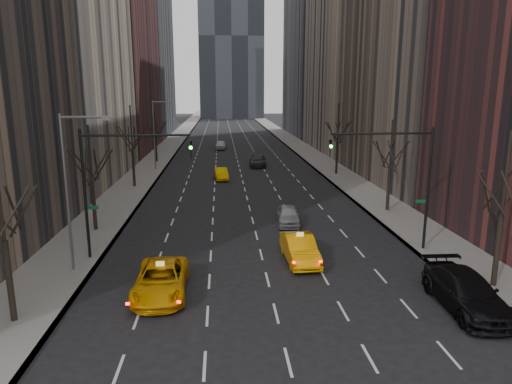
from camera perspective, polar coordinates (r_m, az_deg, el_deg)
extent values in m
plane|color=black|center=(19.03, 4.05, -20.43)|extent=(400.00, 400.00, 0.00)
cube|color=slate|center=(86.94, -10.89, 5.52)|extent=(4.50, 320.00, 0.15)
cube|color=slate|center=(87.64, 5.32, 5.75)|extent=(4.50, 320.00, 0.15)
cube|color=brown|center=(84.77, -18.47, 19.83)|extent=(14.00, 28.00, 44.00)
cube|color=slate|center=(115.08, -14.97, 21.97)|extent=(14.00, 30.00, 60.00)
cube|color=#BCAC90|center=(84.59, 13.11, 22.20)|extent=(14.00, 28.00, 50.00)
cube|color=slate|center=(114.87, 8.29, 21.75)|extent=(14.00, 30.00, 58.00)
cylinder|color=black|center=(23.47, -28.44, -9.78)|extent=(0.28, 0.28, 3.78)
cylinder|color=black|center=(23.24, -28.07, -1.87)|extent=(0.42, 1.80, 2.52)
cylinder|color=black|center=(22.49, -27.08, -2.21)|extent=(1.74, 0.72, 2.52)
cylinder|color=black|center=(21.80, -28.28, -2.77)|extent=(1.46, 1.25, 2.52)
cylinder|color=black|center=(36.09, -19.58, -1.69)|extent=(0.28, 0.28, 3.57)
cylinder|color=black|center=(35.38, -20.05, 4.46)|extent=(0.16, 0.16, 4.25)
cylinder|color=black|center=(36.28, -19.36, 3.26)|extent=(0.42, 1.80, 2.52)
cylinder|color=black|center=(35.58, -18.56, 3.15)|extent=(1.74, 0.72, 2.52)
cylinder|color=black|center=(34.81, -19.13, 2.92)|extent=(1.46, 1.25, 2.52)
cylinder|color=black|center=(34.75, -20.54, 2.79)|extent=(0.42, 1.80, 2.52)
cylinder|color=black|center=(35.46, -21.32, 2.91)|extent=(1.74, 0.72, 2.52)
cylinder|color=black|center=(36.22, -20.72, 3.15)|extent=(1.46, 1.25, 2.52)
cylinder|color=black|center=(51.34, -15.06, 2.91)|extent=(0.28, 0.28, 3.99)
cylinder|color=black|center=(50.83, -15.34, 7.77)|extent=(0.16, 0.16, 4.75)
cylinder|color=black|center=(51.73, -14.93, 6.59)|extent=(0.42, 1.80, 2.52)
cylinder|color=black|center=(51.07, -14.31, 6.55)|extent=(1.74, 0.72, 2.52)
cylinder|color=black|center=(50.27, -14.64, 6.44)|extent=(1.46, 1.25, 2.52)
cylinder|color=black|center=(50.13, -15.61, 6.37)|extent=(0.42, 1.80, 2.52)
cylinder|color=black|center=(50.80, -16.23, 6.41)|extent=(1.74, 0.72, 2.52)
cylinder|color=black|center=(51.59, -15.88, 6.52)|extent=(1.46, 1.25, 2.52)
cylinder|color=black|center=(68.97, -12.36, 5.15)|extent=(0.28, 0.28, 3.36)
cylinder|color=black|center=(68.62, -12.51, 8.20)|extent=(0.16, 0.16, 4.00)
cylinder|color=black|center=(69.49, -12.26, 7.62)|extent=(0.42, 1.80, 2.52)
cylinder|color=black|center=(68.86, -11.77, 7.60)|extent=(1.74, 0.72, 2.52)
cylinder|color=black|center=(68.04, -11.99, 7.53)|extent=(1.46, 1.25, 2.52)
cylinder|color=black|center=(67.86, -12.70, 7.49)|extent=(0.42, 1.80, 2.52)
cylinder|color=black|center=(68.50, -13.19, 7.51)|extent=(1.74, 0.72, 2.52)
cylinder|color=black|center=(69.31, -12.96, 7.58)|extent=(1.46, 1.25, 2.52)
cylinder|color=black|center=(27.44, 27.91, -6.60)|extent=(0.28, 0.28, 3.78)
cylinder|color=black|center=(26.49, 28.82, 1.92)|extent=(0.16, 0.16, 4.50)
cylinder|color=black|center=(27.44, 27.91, 0.16)|extent=(0.42, 1.80, 2.52)
cylinder|color=black|center=(25.89, 29.32, -0.66)|extent=(0.42, 1.80, 2.52)
cylinder|color=black|center=(25.99, 27.44, -0.41)|extent=(1.74, 0.72, 2.52)
cylinder|color=black|center=(26.77, 26.78, 0.00)|extent=(1.46, 1.25, 2.52)
cylinder|color=black|center=(41.33, 16.20, 0.28)|extent=(0.28, 0.28, 3.57)
cylinder|color=black|center=(40.71, 16.53, 5.67)|extent=(0.16, 0.16, 4.25)
cylinder|color=black|center=(41.66, 16.24, 4.59)|extent=(0.42, 1.80, 2.52)
cylinder|color=black|center=(41.38, 17.36, 4.47)|extent=(1.74, 0.72, 2.52)
cylinder|color=black|center=(40.55, 17.60, 4.30)|extent=(1.46, 1.25, 2.52)
cylinder|color=black|center=(39.98, 16.68, 4.25)|extent=(0.42, 1.80, 2.52)
cylinder|color=black|center=(40.27, 15.52, 4.37)|extent=(1.74, 0.72, 2.52)
cylinder|color=black|center=(41.11, 15.32, 4.54)|extent=(1.46, 1.25, 2.52)
cylinder|color=black|center=(58.21, 10.06, 4.24)|extent=(0.28, 0.28, 3.99)
cylinder|color=black|center=(57.76, 10.23, 8.53)|extent=(0.16, 0.16, 4.75)
cylinder|color=black|center=(58.70, 10.12, 7.47)|extent=(0.42, 1.80, 2.52)
cylinder|color=black|center=(58.33, 10.89, 7.41)|extent=(1.74, 0.72, 2.52)
cylinder|color=black|center=(57.48, 10.96, 7.34)|extent=(1.46, 1.25, 2.52)
cylinder|color=black|center=(56.99, 10.25, 7.32)|extent=(0.42, 1.80, 2.52)
cylinder|color=black|center=(57.36, 9.47, 7.38)|extent=(1.74, 0.72, 2.52)
cylinder|color=black|center=(58.22, 9.42, 7.46)|extent=(1.46, 1.25, 2.52)
cylinder|color=black|center=(29.65, -20.60, -0.34)|extent=(0.18, 0.18, 8.00)
cylinder|color=black|center=(28.36, -14.80, 6.87)|extent=(6.50, 0.14, 0.14)
imported|color=black|center=(28.06, -8.13, 5.25)|extent=(0.18, 0.22, 1.10)
sphere|color=#0CFF33|center=(27.86, -8.16, 5.51)|extent=(0.20, 0.20, 0.20)
cube|color=#0C5926|center=(29.72, -19.74, -1.84)|extent=(0.70, 0.04, 0.22)
cylinder|color=black|center=(31.41, 20.70, 0.33)|extent=(0.18, 0.18, 8.00)
cylinder|color=black|center=(29.65, 15.50, 7.06)|extent=(6.50, 0.14, 0.14)
imported|color=black|center=(28.81, 9.27, 5.40)|extent=(0.18, 0.22, 1.10)
sphere|color=#0CFF33|center=(28.62, 9.37, 5.65)|extent=(0.20, 0.20, 0.20)
cube|color=#0C5926|center=(31.41, 19.93, -1.10)|extent=(0.70, 0.04, 0.22)
cylinder|color=slate|center=(27.81, -22.58, -0.27)|extent=(0.16, 0.16, 9.00)
cylinder|color=slate|center=(26.86, -20.69, 8.76)|extent=(2.60, 0.14, 0.14)
cube|color=slate|center=(26.56, -18.16, 8.69)|extent=(0.50, 0.22, 0.15)
cylinder|color=slate|center=(61.67, -12.62, 6.93)|extent=(0.16, 0.16, 9.00)
cylinder|color=slate|center=(61.25, -11.59, 10.98)|extent=(2.60, 0.14, 0.14)
cube|color=slate|center=(61.12, -10.45, 10.93)|extent=(0.50, 0.22, 0.15)
imported|color=#E99E04|center=(24.50, -11.78, -10.71)|extent=(2.70, 5.71, 1.58)
imported|color=#FDA105|center=(28.48, 5.50, -7.07)|extent=(1.93, 5.05, 1.64)
imported|color=gray|center=(36.18, 4.07, -2.91)|extent=(2.08, 4.44, 1.47)
imported|color=black|center=(24.69, 24.75, -11.24)|extent=(2.59, 6.10, 1.75)
imported|color=yellow|center=(54.58, -4.39, 2.30)|extent=(1.83, 4.28, 1.37)
imported|color=#29292E|center=(64.06, 0.21, 3.97)|extent=(2.58, 5.71, 1.62)
imported|color=silver|center=(83.16, -4.45, 5.89)|extent=(2.06, 4.67, 1.56)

